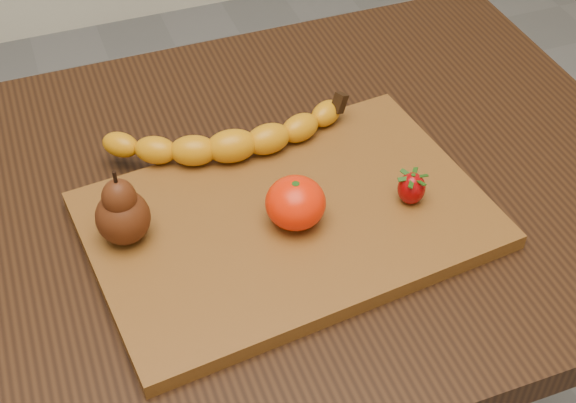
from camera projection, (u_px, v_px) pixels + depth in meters
name	position (u px, v px, depth m)	size (l,w,h in m)	color
table	(263.00, 247.00, 1.05)	(1.00, 0.70, 0.76)	black
cutting_board	(288.00, 220.00, 0.93)	(0.45, 0.30, 0.02)	brown
banana	(232.00, 146.00, 0.98)	(0.26, 0.07, 0.04)	orange
pear	(121.00, 206.00, 0.86)	(0.06, 0.06, 0.09)	#4D200C
mandarin	(295.00, 203.00, 0.89)	(0.07, 0.07, 0.06)	#F42202
strawberry	(412.00, 187.00, 0.92)	(0.03, 0.03, 0.04)	#930405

